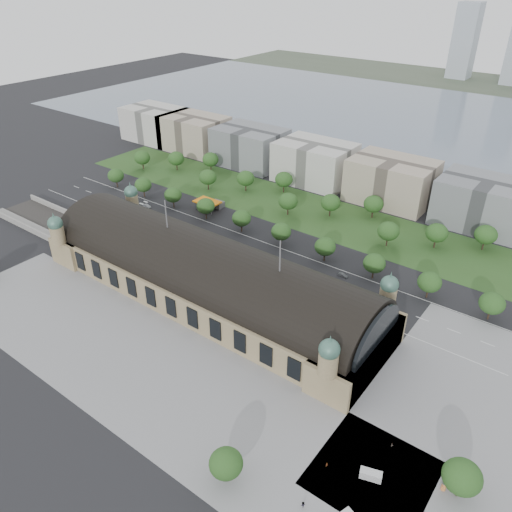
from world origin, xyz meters
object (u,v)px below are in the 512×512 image
Objects in this scene: traffic_car_4 at (263,257)px; parked_car_3 at (159,239)px; parked_car_1 at (153,237)px; van_east at (370,475)px; traffic_car_5 at (343,275)px; bus_mid at (270,274)px; parked_car_0 at (134,224)px; parked_car_6 at (213,257)px; pedestrian_1 at (327,465)px; petrol_station at (213,203)px; traffic_car_0 at (84,201)px; bus_east at (318,293)px; traffic_car_2 at (156,228)px; parked_car_4 at (164,242)px; pedestrian_2 at (392,445)px; parked_car_5 at (211,255)px; parked_car_2 at (146,234)px; advertising_column at (444,486)px; traffic_car_3 at (224,240)px; pedestrian_4 at (303,505)px; bus_west at (210,248)px; traffic_car_1 at (147,206)px.

parked_car_3 reaches higher than traffic_car_4.
van_east is (144.18, -57.78, 0.41)m from parked_car_1.
traffic_car_5 is 0.37× the size of bus_mid.
parked_car_0 is 55.11m from parked_car_6.
parked_car_3 is at bearing 86.70° from pedestrian_1.
traffic_car_0 is (-64.44, -37.72, -2.28)m from petrol_station.
bus_east is at bearing 63.56° from parked_car_0.
parked_car_4 is at bearing 64.43° from traffic_car_2.
bus_mid reaches higher than pedestrian_2.
traffic_car_0 is 119.24m from traffic_car_4.
parked_car_5 is at bearing 62.21° from parked_car_0.
bus_east is 6.73× the size of pedestrian_2.
traffic_car_2 is 1.27× the size of traffic_car_5.
advertising_column reaches higher than parked_car_2.
advertising_column reaches higher than traffic_car_3.
parked_car_1 is 66.73m from bus_mid.
bus_mid reaches higher than bus_east.
traffic_car_5 is 19.33m from bus_east.
petrol_station is at bearing 120.61° from traffic_car_0.
parked_car_4 is at bearing 50.39° from parked_car_1.
bus_east is at bearing 59.31° from parked_car_4.
parked_car_5 is (98.24, -2.85, 0.10)m from traffic_car_0.
pedestrian_4 reaches higher than traffic_car_5.
traffic_car_2 reaches higher than parked_car_5.
parked_car_2 is at bearing 45.71° from parked_car_0.
bus_mid reaches higher than traffic_car_0.
bus_west is 59.33m from bus_east.
bus_west is (31.02, 7.25, 0.97)m from parked_car_1.
parked_car_0 is at bearing 91.45° from bus_mid.
pedestrian_4 is at bearing -136.46° from van_east.
van_east is (89.39, -74.75, 0.50)m from traffic_car_4.
parked_car_4 is 1.37× the size of advertising_column.
bus_west reaches higher than traffic_car_3.
parked_car_1 reaches higher than traffic_car_3.
traffic_car_4 is (118.78, 10.40, 0.02)m from traffic_car_0.
traffic_car_1 is 0.91× the size of parked_car_5.
pedestrian_2 is at bearing 27.10° from parked_car_6.
petrol_station is at bearing 45.93° from traffic_car_3.
traffic_car_0 is 1.36× the size of advertising_column.
parked_car_6 is 123.62m from van_east.
parked_car_3 is 143.73m from pedestrian_1.
parked_car_2 is at bearing 88.33° from pedestrian_1.
traffic_car_4 is at bearing -69.44° from bus_west.
parked_car_3 is at bearing -125.05° from parked_car_6.
parked_car_3 is (10.15, -7.36, 0.04)m from traffic_car_2.
advertising_column reaches higher than parked_car_3.
traffic_car_1 is 2.63× the size of pedestrian_4.
petrol_station is 3.19× the size of traffic_car_5.
parked_car_2 is 0.39× the size of bus_mid.
traffic_car_5 is at bearing 78.15° from parked_car_5.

